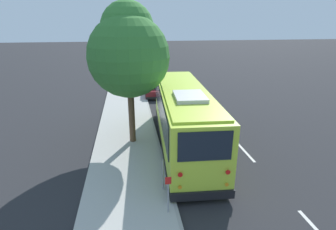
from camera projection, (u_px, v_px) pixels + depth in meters
The scene contains 11 objects.
ground_plane at pixel (180, 135), 16.23m from camera, with size 160.00×160.00×0.00m, color #28282B.
sidewalk_slab at pixel (126, 138), 15.73m from camera, with size 80.00×3.51×0.15m, color #B2AFA8.
curb_strip at pixel (156, 136), 15.99m from camera, with size 80.00×0.14×0.15m, color #9D9A94.
shuttle_bus at pixel (183, 114), 14.33m from camera, with size 10.64×3.11×3.49m.
parked_sedan_maroon at pixel (155, 89), 24.85m from camera, with size 4.25×1.98×1.32m.
parked_sedan_silver at pixel (150, 77), 29.92m from camera, with size 4.50×1.84×1.32m.
street_tree at pixel (128, 51), 13.56m from camera, with size 4.28×4.28×7.58m.
sign_post_near at pixel (168, 194), 9.27m from camera, with size 0.06×0.22×1.47m.
sign_post_far at pixel (163, 175), 10.56m from camera, with size 0.06×0.06×1.39m.
lane_stripe_mid at pixel (245, 151), 14.26m from camera, with size 2.40×0.14×0.01m, color silver.
lane_stripe_ahead at pixel (211, 114), 19.83m from camera, with size 2.40×0.14×0.01m, color silver.
Camera 1 is at (-14.55, 2.96, 6.70)m, focal length 28.00 mm.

